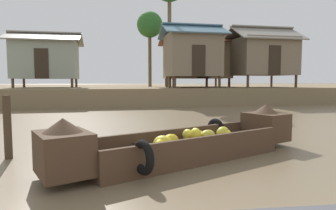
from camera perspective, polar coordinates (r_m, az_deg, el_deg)
The scene contains 9 objects.
ground_plane at distance 10.77m, azimuth -2.74°, elevation -3.05°, with size 300.00×300.00×0.00m, color #726047.
riverbank_strip at distance 25.75m, azimuth -7.71°, elevation 2.56°, with size 160.00×20.00×1.03m, color #7F6B4C.
banana_boat at distance 5.48m, azimuth 3.81°, elevation -7.04°, with size 5.07×2.77×0.93m.
stilt_house_left at distance 20.73m, azimuth -22.52°, elevation 8.25°, with size 4.50×3.25×3.56m.
stilt_house_mid_left at distance 18.73m, azimuth 4.70°, elevation 9.74°, with size 3.85×3.26×3.95m.
stilt_house_mid_right at distance 21.64m, azimuth 5.54°, elevation 8.80°, with size 5.08×3.55×3.90m.
stilt_house_right at distance 20.89m, azimuth 17.62°, elevation 8.99°, with size 4.40×3.79×4.04m.
palm_tree_mid at distance 22.16m, azimuth -3.56°, elevation 15.06°, with size 1.87×1.87×5.44m.
mooring_post at distance 6.21m, azimuth -28.64°, elevation -3.80°, with size 0.14×0.14×1.19m, color #423323.
Camera 1 is at (-1.57, -0.56, 1.45)m, focal length 31.48 mm.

